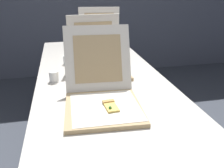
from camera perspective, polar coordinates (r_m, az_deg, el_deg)
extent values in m
cube|color=beige|center=(1.52, -2.21, 0.01)|extent=(0.85, 2.46, 0.03)
cylinder|color=gray|center=(2.73, -13.85, 1.42)|extent=(0.04, 0.04, 0.73)
cylinder|color=gray|center=(2.79, 0.83, 2.61)|extent=(0.04, 0.04, 0.73)
cube|color=tan|center=(1.18, -2.13, -6.00)|extent=(0.40, 0.40, 0.02)
cube|color=silver|center=(1.17, -1.66, -5.55)|extent=(0.35, 0.35, 0.00)
cube|color=silver|center=(1.34, -3.50, 6.34)|extent=(0.39, 0.17, 0.35)
cube|color=tan|center=(1.34, -3.46, 6.18)|extent=(0.28, 0.12, 0.25)
cube|color=#EAC156|center=(1.15, -0.20, -5.63)|extent=(0.06, 0.11, 0.01)
cube|color=tan|center=(1.19, -0.89, -4.38)|extent=(0.06, 0.03, 0.02)
sphere|color=#2D6628|center=(1.13, -0.46, -5.84)|extent=(0.02, 0.02, 0.02)
cube|color=tan|center=(1.65, -3.29, 2.78)|extent=(0.40, 0.40, 0.02)
cube|color=silver|center=(1.64, -3.61, 3.15)|extent=(0.35, 0.35, 0.00)
cube|color=silver|center=(1.74, -4.62, 10.63)|extent=(0.38, 0.09, 0.37)
cube|color=tan|center=(1.74, -4.59, 10.62)|extent=(0.27, 0.06, 0.27)
cube|color=#E5B74C|center=(1.63, -4.01, 3.18)|extent=(0.11, 0.13, 0.01)
cube|color=tan|center=(1.67, -5.43, 3.72)|extent=(0.06, 0.05, 0.02)
sphere|color=#2D6628|center=(1.62, -3.75, 3.41)|extent=(0.02, 0.02, 0.02)
sphere|color=orange|center=(1.63, -5.04, 3.55)|extent=(0.02, 0.02, 0.02)
cube|color=tan|center=(2.16, -2.86, 7.73)|extent=(0.42, 0.42, 0.02)
cube|color=silver|center=(2.15, -2.71, 8.00)|extent=(0.35, 0.35, 0.00)
cube|color=silver|center=(2.28, -3.14, 13.65)|extent=(0.38, 0.09, 0.37)
cube|color=tan|center=(2.27, -3.12, 13.65)|extent=(0.27, 0.06, 0.27)
cylinder|color=white|center=(2.12, -2.73, 8.59)|extent=(0.03, 0.03, 0.00)
cylinder|color=white|center=(2.12, -2.48, 8.24)|extent=(0.01, 0.00, 0.03)
cylinder|color=white|center=(2.13, -2.87, 8.27)|extent=(0.01, 0.00, 0.03)
cylinder|color=white|center=(2.11, -2.80, 8.17)|extent=(0.01, 0.00, 0.03)
cylinder|color=white|center=(1.89, -10.94, 5.82)|extent=(0.06, 0.06, 0.07)
cylinder|color=white|center=(1.56, -14.04, 1.80)|extent=(0.06, 0.06, 0.07)
cube|color=white|center=(0.86, 3.88, -19.36)|extent=(0.16, 0.16, 0.00)
cube|color=white|center=(0.87, 4.67, -18.66)|extent=(0.15, 0.15, 0.00)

